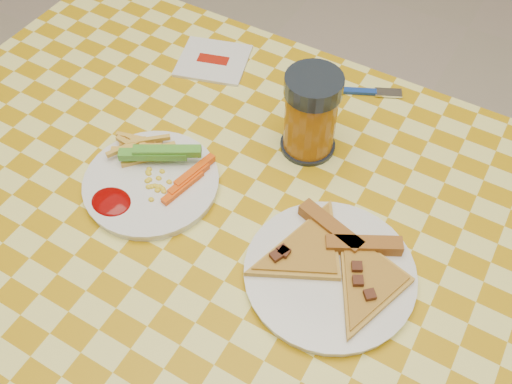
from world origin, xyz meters
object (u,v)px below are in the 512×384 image
plate_left (152,184)px  plate_right (329,274)px  drink_glass (311,115)px  table (251,269)px

plate_left → plate_right: same height
plate_left → drink_glass: bearing=48.8°
plate_right → drink_glass: (-0.13, 0.20, 0.06)m
table → plate_left: size_ratio=6.29×
table → plate_right: size_ratio=5.57×
table → drink_glass: drink_glass is taller
plate_right → drink_glass: bearing=123.8°
table → plate_left: plate_left is taller
table → plate_right: (0.12, 0.01, 0.08)m
plate_right → drink_glass: drink_glass is taller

